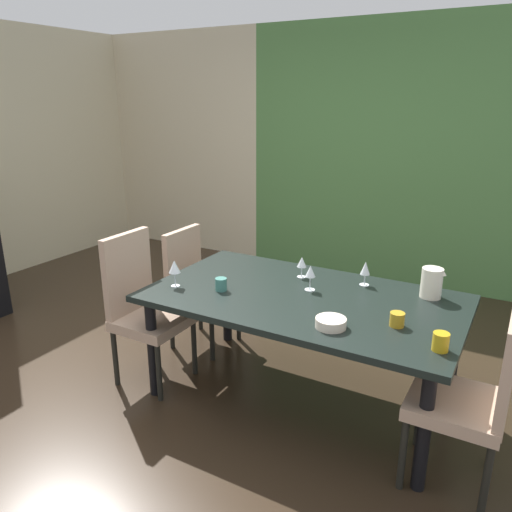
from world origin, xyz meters
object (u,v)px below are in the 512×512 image
Objects in this scene: dining_table at (303,306)px; wine_glass_west at (174,267)px; chair_right_near at (475,394)px; cup_east at (221,284)px; serving_bowl_north at (331,323)px; chair_left_near at (142,304)px; wine_glass_center at (310,272)px; wine_glass_left at (302,263)px; cup_near_shelf at (441,342)px; chair_left_far at (196,282)px; pitcher_near_window at (432,283)px; cup_corner at (397,319)px; wine_glass_right at (365,269)px.

wine_glass_west reaches higher than dining_table.
chair_right_near is 1.56m from cup_east.
wine_glass_west reaches higher than serving_bowl_north.
cup_east is (0.30, 0.08, -0.09)m from wine_glass_west.
wine_glass_center is (1.05, 0.41, 0.28)m from chair_left_near.
wine_glass_left is 1.76× the size of cup_east.
chair_left_near is 0.40m from wine_glass_west.
serving_bowl_north is at bearing -47.18° from dining_table.
dining_table is 0.46m from serving_bowl_north.
chair_left_near reaches higher than cup_east.
wine_glass_left is at bearing 123.28° from chair_left_near.
wine_glass_west is (0.26, 0.04, 0.29)m from chair_left_near.
cup_near_shelf is at bearing -19.79° from dining_table.
chair_left_far reaches higher than wine_glass_west.
wine_glass_west is at bearing 176.34° from serving_bowl_north.
chair_right_near reaches higher than serving_bowl_north.
chair_right_near is 0.80m from pitcher_near_window.
chair_left_near is 0.61m from cup_east.
wine_glass_left is at bearing 116.75° from dining_table.
cup_corner is at bearing -98.54° from pitcher_near_window.
serving_bowl_north is at bearing -86.84° from wine_glass_right.
chair_left_near reaches higher than cup_near_shelf.
wine_glass_center reaches higher than serving_bowl_north.
wine_glass_left is 1.83× the size of cup_corner.
wine_glass_west reaches higher than cup_near_shelf.
wine_glass_right is at bearing 30.43° from wine_glass_west.
wine_glass_right is 2.04× the size of cup_corner.
serving_bowl_north is at bearing -148.08° from cup_corner.
wine_glass_right is at bearing 42.98° from wine_glass_center.
chair_left_near is 6.42× the size of wine_glass_right.
chair_right_near reaches higher than wine_glass_west.
cup_corner is 0.85× the size of cup_near_shelf.
chair_left_near is at bearing -153.49° from wine_glass_right.
wine_glass_center is 0.67m from cup_corner.
cup_east is 1.36m from cup_near_shelf.
chair_right_near reaches higher than dining_table.
wine_glass_left is 0.82× the size of wine_glass_west.
chair_right_near is at bearing -61.38° from pitcher_near_window.
pitcher_near_window reaches higher than wine_glass_right.
pitcher_near_window is at bearing 81.46° from cup_corner.
serving_bowl_north is 0.36m from cup_corner.
wine_glass_right is at bearing 116.51° from chair_left_near.
cup_corner is at bearing -13.33° from dining_table.
cup_east is 0.89× the size of cup_near_shelf.
wine_glass_west is at bearing 178.36° from cup_near_shelf.
cup_near_shelf is at bearing 72.22° from chair_left_far.
pitcher_near_window is at bearing 24.62° from cup_east.
pitcher_near_window is (0.38, 0.69, 0.07)m from serving_bowl_north.
dining_table is at bearing 105.94° from chair_left_near.
chair_left_far is 9.99× the size of cup_near_shelf.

